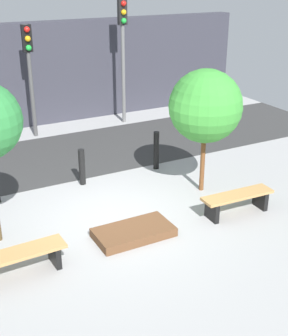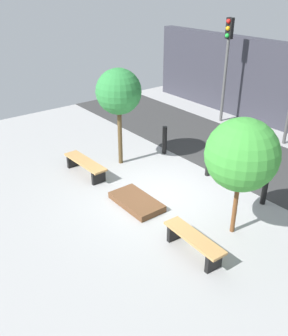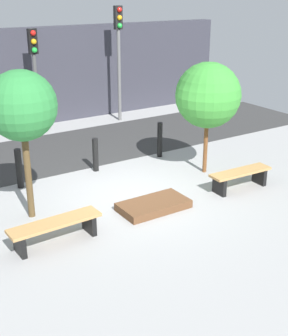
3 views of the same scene
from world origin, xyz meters
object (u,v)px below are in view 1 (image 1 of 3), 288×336
(traffic_light_mid_west, at_px, (29,61))
(planter_bed, at_px, (134,232))
(bollard_left, at_px, (82,167))
(traffic_light_mid_east, at_px, (123,40))
(tree_behind_right_bench, at_px, (205,106))
(bollard_center, at_px, (156,150))
(bench_left, at_px, (14,260))
(bench_right, at_px, (237,200))

(traffic_light_mid_west, bearing_deg, planter_bed, -90.00)
(bollard_left, distance_m, traffic_light_mid_east, 5.60)
(traffic_light_mid_east, bearing_deg, traffic_light_mid_west, -179.98)
(tree_behind_right_bench, bearing_deg, traffic_light_mid_west, 112.70)
(tree_behind_right_bench, xyz_separation_m, bollard_center, (-0.32, 1.64, -1.55))
(bench_left, bearing_deg, bollard_center, 31.36)
(planter_bed, height_order, tree_behind_right_bench, tree_behind_right_bench)
(bench_left, xyz_separation_m, bollard_center, (4.45, 2.97, 0.18))
(bench_left, height_order, planter_bed, bench_left)
(planter_bed, height_order, bollard_center, bollard_center)
(bollard_center, xyz_separation_m, traffic_light_mid_west, (-2.07, 4.06, 1.85))
(planter_bed, bearing_deg, bench_left, -175.21)
(bench_right, height_order, planter_bed, bench_right)
(traffic_light_mid_west, bearing_deg, bench_right, -71.26)
(bollard_center, bearing_deg, traffic_light_mid_west, 116.97)
(bench_right, height_order, traffic_light_mid_west, traffic_light_mid_west)
(planter_bed, height_order, traffic_light_mid_east, traffic_light_mid_east)
(planter_bed, bearing_deg, bollard_center, 53.23)
(traffic_light_mid_west, xyz_separation_m, traffic_light_mid_east, (3.10, 0.00, 0.39))
(tree_behind_right_bench, height_order, bollard_center, tree_behind_right_bench)
(tree_behind_right_bench, xyz_separation_m, traffic_light_mid_east, (0.71, 5.70, 0.69))
(traffic_light_mid_west, distance_m, traffic_light_mid_east, 3.12)
(bench_left, height_order, traffic_light_mid_east, traffic_light_mid_east)
(bench_left, bearing_deg, planter_bed, 2.47)
(bench_right, bearing_deg, traffic_light_mid_west, 111.06)
(tree_behind_right_bench, bearing_deg, planter_bed, -154.63)
(bench_left, bearing_deg, tree_behind_right_bench, 13.27)
(bench_left, distance_m, tree_behind_right_bench, 5.24)
(bench_right, xyz_separation_m, bollard_left, (-2.38, 2.97, 0.12))
(planter_bed, distance_m, bollard_left, 2.79)
(bench_left, height_order, bollard_center, bollard_center)
(planter_bed, relative_size, traffic_light_mid_west, 0.45)
(tree_behind_right_bench, distance_m, bollard_left, 3.31)
(planter_bed, xyz_separation_m, bollard_left, (0.00, 2.77, 0.36))
(bench_right, xyz_separation_m, bollard_center, (-0.32, 2.97, 0.18))
(bollard_center, distance_m, traffic_light_mid_east, 4.76)
(bench_left, distance_m, bollard_center, 5.35)
(bollard_center, bearing_deg, bench_right, -83.90)
(bench_right, bearing_deg, traffic_light_mid_east, 86.52)
(bench_left, xyz_separation_m, bollard_left, (2.38, 2.97, 0.12))
(bollard_center, bearing_deg, planter_bed, -126.77)
(bench_right, relative_size, traffic_light_mid_west, 0.48)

